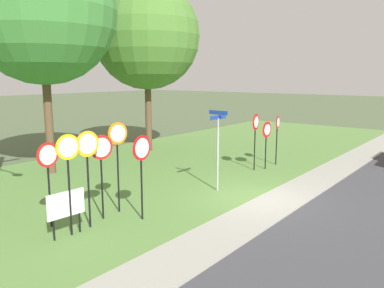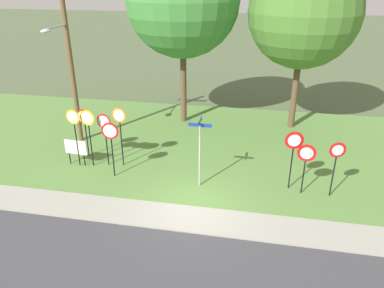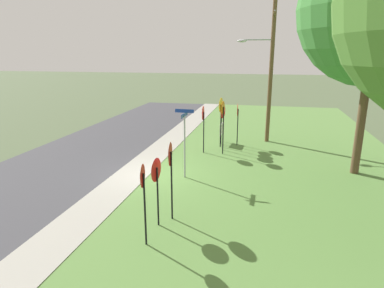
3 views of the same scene
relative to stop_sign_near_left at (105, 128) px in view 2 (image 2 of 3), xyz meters
The scene contains 17 objects.
ground_plane 5.65m from the stop_sign_near_left, 30.07° to the right, with size 160.00×160.00×0.00m, color #4C5B3D.
sidewalk_strip 6.06m from the stop_sign_near_left, 36.98° to the right, with size 44.00×1.60×0.06m, color #99968C.
grass_median 5.99m from the stop_sign_near_left, 35.95° to the left, with size 44.00×12.00×0.04m, color #567F3D.
stop_sign_near_left is the anchor object (origin of this frame).
stop_sign_near_right 0.75m from the stop_sign_near_left, ahead, with size 0.69×0.12×2.88m.
stop_sign_far_left 0.72m from the stop_sign_near_left, 160.31° to the right, with size 0.73×0.11×2.79m.
stop_sign_far_center 1.49m from the stop_sign_near_left, 152.96° to the left, with size 0.71×0.11×2.47m.
stop_sign_far_right 1.37m from the stop_sign_near_left, 167.50° to the right, with size 0.68×0.13×2.79m.
stop_sign_center_tall 1.20m from the stop_sign_near_left, 54.64° to the right, with size 0.75×0.11×2.58m.
yield_sign_near_left 8.88m from the stop_sign_near_left, ahead, with size 0.74×0.12×2.23m.
yield_sign_near_right 8.36m from the stop_sign_near_left, ahead, with size 0.76×0.13×2.61m.
yield_sign_far_left 10.01m from the stop_sign_near_left, ahead, with size 0.65×0.14×2.41m.
street_name_post 4.70m from the stop_sign_near_left, 12.78° to the right, with size 0.96×0.82×3.03m.
utility_pole 4.38m from the stop_sign_near_left, 138.46° to the left, with size 2.10×2.18×8.42m.
notice_board 1.80m from the stop_sign_near_left, behind, with size 1.10×0.10×1.25m.
oak_tree_left 8.51m from the stop_sign_near_left, 70.12° to the left, with size 6.25×6.25×10.13m.
oak_tree_right 11.91m from the stop_sign_near_left, 37.01° to the left, with size 5.90×5.90×9.41m.
Camera 2 is at (2.26, -11.84, 8.30)m, focal length 34.46 mm.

